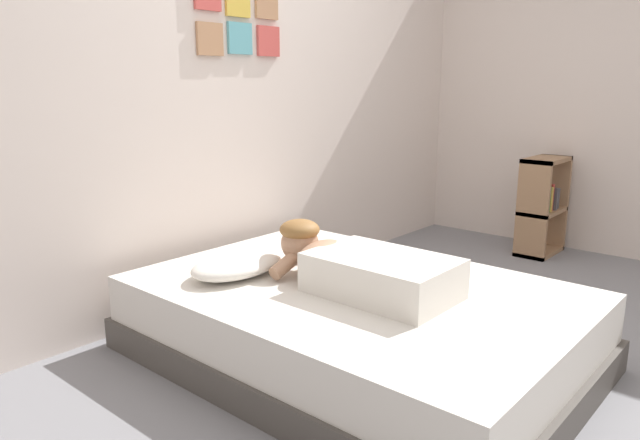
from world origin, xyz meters
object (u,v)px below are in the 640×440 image
Objects in this scene: coffee_cup at (305,254)px; bookshelf at (542,205)px; bed at (355,323)px; person_lying at (357,266)px; pillow at (238,264)px; cell_phone at (361,274)px.

bookshelf is at bearing -10.53° from coffee_cup.
bed is 2.75× the size of bookshelf.
pillow is at bearing 113.15° from person_lying.
pillow is 4.16× the size of coffee_cup.
bookshelf is (2.38, 0.02, 0.20)m from bed.
bed is at bearing -63.65° from pillow.
pillow is 0.69× the size of bookshelf.
pillow is at bearing 116.35° from bed.
coffee_cup is at bearing 72.04° from person_lying.
bookshelf is (2.64, -0.51, -0.04)m from pillow.
bookshelf is (2.25, -0.42, -0.02)m from coffee_cup.
bookshelf is at bearing -1.44° from cell_phone.
pillow is at bearing 169.01° from bookshelf.
person_lying is 0.49m from coffee_cup.
coffee_cup is at bearing 169.47° from bookshelf.
person_lying reaches higher than coffee_cup.
coffee_cup is 0.37m from cell_phone.
bed is at bearing -106.00° from coffee_cup.
bookshelf reaches higher than person_lying.
person_lying is 2.41m from bookshelf.
cell_phone reaches higher than bed.
bookshelf reaches higher than coffee_cup.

